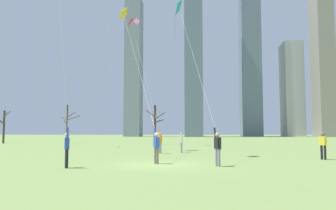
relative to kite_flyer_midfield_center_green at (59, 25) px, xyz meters
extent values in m
plane|color=#7A934C|center=(3.59, 4.25, -5.96)|extent=(400.00, 400.00, 0.00)
cylinder|color=black|center=(-0.47, 2.34, -5.53)|extent=(0.14, 0.14, 0.85)
cylinder|color=black|center=(-0.37, 2.14, -5.53)|extent=(0.14, 0.14, 0.85)
cube|color=#2D4CA5|center=(-0.42, 2.24, -4.84)|extent=(0.33, 0.39, 0.54)
sphere|color=beige|center=(-0.42, 2.24, -4.45)|extent=(0.22, 0.22, 0.22)
cylinder|color=#2D4CA5|center=(-0.51, 2.43, -4.87)|extent=(0.09, 0.09, 0.55)
cylinder|color=#2D4CA5|center=(-0.33, 2.05, -4.37)|extent=(0.17, 0.22, 0.56)
cylinder|color=#726656|center=(3.51, 4.54, -5.53)|extent=(0.14, 0.14, 0.85)
cylinder|color=#726656|center=(3.39, 4.72, -5.53)|extent=(0.14, 0.14, 0.85)
cube|color=#2D4CA5|center=(3.45, 4.63, -4.84)|extent=(0.35, 0.39, 0.54)
sphere|color=beige|center=(3.45, 4.63, -4.45)|extent=(0.22, 0.22, 0.22)
cylinder|color=#2D4CA5|center=(3.56, 4.45, -4.87)|extent=(0.09, 0.09, 0.55)
cylinder|color=#2D4CA5|center=(3.34, 4.81, -4.37)|extent=(0.18, 0.22, 0.56)
cube|color=yellow|center=(-0.97, 16.53, 6.39)|extent=(0.66, 1.41, 1.26)
cylinder|color=black|center=(-0.97, 16.53, 6.39)|extent=(0.55, 0.22, 0.75)
cylinder|color=silver|center=(1.19, 10.67, 1.14)|extent=(4.32, 11.74, 10.52)
cylinder|color=gray|center=(2.79, 13.07, -5.53)|extent=(0.14, 0.14, 0.85)
cylinder|color=gray|center=(2.67, 13.25, -5.53)|extent=(0.14, 0.14, 0.85)
cube|color=orange|center=(2.73, 13.16, -4.84)|extent=(0.35, 0.39, 0.54)
sphere|color=tan|center=(2.73, 13.16, -4.45)|extent=(0.22, 0.22, 0.22)
cylinder|color=orange|center=(2.85, 12.98, -4.87)|extent=(0.09, 0.09, 0.55)
cylinder|color=orange|center=(2.62, 13.33, -4.37)|extent=(0.19, 0.22, 0.56)
cube|color=red|center=(-0.35, 16.81, 5.78)|extent=(0.44, 1.06, 0.94)
cylinder|color=black|center=(-0.35, 16.81, 5.78)|extent=(0.36, 0.31, 0.55)
cylinder|color=red|center=(-0.56, 16.64, 4.72)|extent=(0.02, 0.02, 1.48)
cylinder|color=silver|center=(1.13, 15.07, 0.84)|extent=(2.99, 3.49, 9.90)
cylinder|color=gray|center=(6.60, 3.50, -5.53)|extent=(0.14, 0.14, 0.85)
cylinder|color=gray|center=(6.49, 3.69, -5.53)|extent=(0.14, 0.14, 0.85)
cube|color=black|center=(6.54, 3.60, -4.84)|extent=(0.34, 0.39, 0.54)
sphere|color=tan|center=(6.54, 3.60, -4.45)|extent=(0.22, 0.22, 0.22)
cylinder|color=black|center=(6.65, 3.42, -4.87)|extent=(0.09, 0.09, 0.55)
cylinder|color=black|center=(6.44, 3.78, -4.37)|extent=(0.18, 0.22, 0.56)
cube|color=teal|center=(4.38, 9.65, 4.27)|extent=(0.49, 1.39, 1.30)
cylinder|color=black|center=(4.38, 9.65, 4.27)|extent=(0.43, 0.16, 0.81)
cylinder|color=teal|center=(4.13, 9.56, 2.83)|extent=(0.02, 0.02, 1.92)
cylinder|color=silver|center=(5.41, 6.71, 0.08)|extent=(2.08, 5.88, 8.39)
cylinder|color=gray|center=(4.36, 14.03, -5.53)|extent=(0.14, 0.14, 0.85)
cylinder|color=gray|center=(4.34, 14.25, -5.53)|extent=(0.14, 0.14, 0.85)
cube|color=white|center=(4.35, 14.14, -4.84)|extent=(0.23, 0.36, 0.54)
sphere|color=tan|center=(4.35, 14.14, -4.45)|extent=(0.22, 0.22, 0.22)
cylinder|color=white|center=(4.37, 13.93, -4.87)|extent=(0.09, 0.09, 0.55)
cylinder|color=white|center=(4.33, 14.34, -4.87)|extent=(0.09, 0.09, 0.55)
cylinder|color=black|center=(13.18, 8.08, -5.53)|extent=(0.14, 0.14, 0.85)
cylinder|color=black|center=(13.05, 8.25, -5.53)|extent=(0.14, 0.14, 0.85)
cube|color=yellow|center=(13.12, 8.17, -4.84)|extent=(0.37, 0.39, 0.54)
sphere|color=brown|center=(13.12, 8.17, -4.45)|extent=(0.22, 0.22, 0.22)
cylinder|color=yellow|center=(13.24, 8.00, -4.87)|extent=(0.09, 0.09, 0.55)
cylinder|color=yellow|center=(12.99, 8.33, -4.87)|extent=(0.09, 0.09, 0.55)
cylinder|color=silver|center=(-4.83, 25.58, 8.03)|extent=(3.65, 2.79, 27.89)
cylinder|color=#3F3833|center=(-3.02, 24.19, -5.92)|extent=(0.10, 0.10, 0.08)
cube|color=pink|center=(-3.08, 35.34, 11.98)|extent=(1.04, 0.39, 1.08)
cylinder|color=black|center=(-3.08, 35.34, 11.98)|extent=(0.04, 0.14, 0.71)
cylinder|color=silver|center=(0.12, 34.68, 3.03)|extent=(6.40, 1.33, 17.90)
cylinder|color=#3F3833|center=(3.31, 34.02, -5.92)|extent=(0.10, 0.10, 0.08)
cylinder|color=#423326|center=(-22.80, 35.08, -3.53)|extent=(0.29, 0.29, 4.86)
cylinder|color=#423326|center=(-22.44, 34.53, -2.08)|extent=(0.89, 1.25, 1.18)
cylinder|color=#423326|center=(-22.82, 34.53, -2.80)|extent=(0.15, 1.14, 0.54)
cylinder|color=#423326|center=(-22.30, 34.58, -1.65)|extent=(1.10, 1.10, 0.61)
cylinder|color=#423326|center=(-22.19, 34.82, -1.66)|extent=(1.31, 0.62, 1.00)
cylinder|color=#423326|center=(-0.07, 33.04, -3.29)|extent=(0.34, 0.34, 5.33)
cylinder|color=#423326|center=(0.57, 33.59, -2.04)|extent=(1.39, 1.24, 1.06)
cylinder|color=#423326|center=(-0.69, 33.17, -1.75)|extent=(1.35, 0.40, 1.00)
cylinder|color=#423326|center=(0.50, 33.38, -2.78)|extent=(1.24, 0.82, 0.53)
cylinder|color=#4C3828|center=(-13.53, 35.92, -3.11)|extent=(0.24, 0.24, 5.70)
cylinder|color=#4C3828|center=(-14.14, 36.14, -2.26)|extent=(1.26, 0.52, 0.57)
cylinder|color=#4C3828|center=(-13.77, 36.58, -2.29)|extent=(0.58, 1.39, 0.62)
cylinder|color=#4C3828|center=(-13.40, 34.97, -2.90)|extent=(0.36, 1.95, 0.71)
cylinder|color=#4C3828|center=(-12.99, 36.11, -1.74)|extent=(1.17, 0.50, 0.84)
cylinder|color=#4C3828|center=(-12.52, 35.73, -2.21)|extent=(2.09, 0.49, 0.71)
cube|color=slate|center=(4.89, 109.75, 28.67)|extent=(6.42, 11.60, 69.26)
cube|color=slate|center=(27.21, 122.70, 23.38)|extent=(7.43, 10.89, 58.69)
cube|color=gray|center=(50.83, 110.77, 20.70)|extent=(5.65, 9.92, 53.32)
cube|color=gray|center=(-17.89, 112.98, 20.29)|extent=(5.94, 7.93, 52.49)
cube|color=#B2B2B7|center=(43.65, 124.46, 12.58)|extent=(7.11, 10.46, 37.08)
camera|label=1|loc=(5.50, -13.03, -4.32)|focal=36.32mm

